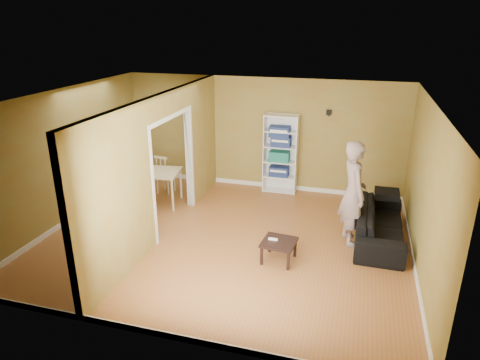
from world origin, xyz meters
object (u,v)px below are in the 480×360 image
at_px(person, 354,184).
at_px(coffee_table, 279,244).
at_px(chair_left, 119,177).
at_px(chair_far, 165,173).
at_px(dining_table, 151,175).
at_px(chair_near, 141,194).
at_px(bookshelf, 281,153).
at_px(sofa, 381,219).

relative_size(person, coffee_table, 4.10).
height_order(chair_left, chair_far, chair_left).
height_order(dining_table, chair_near, chair_near).
bearing_deg(bookshelf, chair_near, -139.11).
relative_size(coffee_table, chair_left, 0.52).
distance_m(person, chair_near, 4.20).
distance_m(coffee_table, chair_far, 3.85).
bearing_deg(person, dining_table, 62.04).
bearing_deg(chair_far, chair_near, 99.69).
height_order(person, dining_table, person).
xyz_separation_m(sofa, chair_far, (-4.74, 1.04, 0.06)).
xyz_separation_m(person, dining_table, (-4.22, 0.61, -0.44)).
xyz_separation_m(dining_table, chair_near, (0.07, -0.65, -0.20)).
height_order(bookshelf, dining_table, bookshelf).
bearing_deg(person, chair_far, 53.43).
height_order(chair_near, chair_far, chair_near).
height_order(sofa, chair_far, chair_far).
bearing_deg(coffee_table, sofa, 37.17).
bearing_deg(bookshelf, chair_left, -156.54).
distance_m(bookshelf, coffee_table, 3.21).
bearing_deg(chair_near, dining_table, 72.58).
xyz_separation_m(chair_left, chair_far, (0.82, 0.63, -0.06)).
xyz_separation_m(bookshelf, chair_near, (-2.47, -2.14, -0.44)).
bearing_deg(chair_far, coffee_table, 150.58).
xyz_separation_m(coffee_table, chair_far, (-3.11, 2.28, 0.15)).
xyz_separation_m(dining_table, chair_left, (-0.82, 0.04, -0.15)).
bearing_deg(bookshelf, sofa, -40.30).
xyz_separation_m(person, chair_left, (-5.04, 0.64, -0.59)).
distance_m(person, dining_table, 4.29).
bearing_deg(coffee_table, dining_table, 152.64).
xyz_separation_m(person, chair_far, (-4.21, 1.27, -0.65)).
distance_m(sofa, person, 0.91).
height_order(person, chair_near, person).
bearing_deg(chair_far, bookshelf, -155.11).
xyz_separation_m(sofa, bookshelf, (-2.20, 1.87, 0.51)).
bearing_deg(coffee_table, chair_far, 143.79).
distance_m(chair_left, chair_far, 1.04).
distance_m(coffee_table, dining_table, 3.52).
distance_m(person, chair_far, 4.45).
xyz_separation_m(coffee_table, chair_left, (-3.93, 1.65, 0.21)).
xyz_separation_m(chair_near, chair_far, (-0.07, 1.31, -0.01)).
bearing_deg(sofa, person, 114.46).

